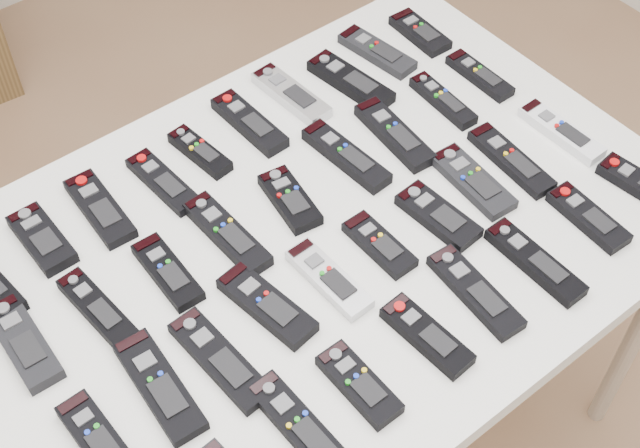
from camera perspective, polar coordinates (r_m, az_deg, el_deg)
ground at (r=2.20m, az=-1.90°, el=-13.95°), size 4.00×4.00×0.00m
table at (r=1.60m, az=0.00°, el=-1.78°), size 1.25×0.88×0.78m
remote_1 at (r=1.60m, az=-17.36°, el=-0.93°), size 0.06×0.15×0.02m
remote_2 at (r=1.62m, az=-13.90°, el=0.97°), size 0.06×0.18×0.02m
remote_3 at (r=1.64m, az=-10.02°, el=2.67°), size 0.06×0.17×0.02m
remote_4 at (r=1.68m, az=-7.69°, el=4.60°), size 0.06×0.15×0.02m
remote_5 at (r=1.73m, az=-4.54°, el=6.48°), size 0.06×0.18×0.02m
remote_6 at (r=1.78m, az=-1.87°, el=8.27°), size 0.07×0.19×0.02m
remote_7 at (r=1.81m, az=1.97°, el=9.11°), size 0.08×0.20×0.02m
remote_8 at (r=1.88m, az=3.67°, el=10.94°), size 0.08×0.18×0.02m
remote_9 at (r=1.94m, az=6.42°, el=12.08°), size 0.06×0.15×0.02m
remote_10 at (r=1.48m, az=-18.45°, el=-7.21°), size 0.06×0.18×0.02m
remote_11 at (r=1.49m, az=-14.05°, el=-5.29°), size 0.06×0.18×0.02m
remote_12 at (r=1.51m, az=-9.73°, el=-3.04°), size 0.06×0.16×0.02m
remote_13 at (r=1.54m, az=-5.96°, el=-0.63°), size 0.06×0.20×0.02m
remote_14 at (r=1.59m, az=-1.94°, el=1.57°), size 0.08×0.15×0.02m
remote_15 at (r=1.66m, az=1.68°, el=4.37°), size 0.06×0.20×0.02m
remote_16 at (r=1.70m, az=4.79°, el=5.75°), size 0.07×0.20×0.02m
remote_17 at (r=1.78m, az=7.87°, el=7.83°), size 0.05×0.16×0.02m
remote_18 at (r=1.85m, az=10.18°, el=9.34°), size 0.04×0.16×0.02m
remote_19 at (r=1.37m, az=-14.10°, el=-13.13°), size 0.06×0.15×0.02m
remote_20 at (r=1.39m, az=-10.22°, el=-10.17°), size 0.07×0.20×0.02m
remote_21 at (r=1.40m, az=-6.42°, el=-8.62°), size 0.07×0.20×0.02m
remote_22 at (r=1.45m, az=-3.42°, el=-5.20°), size 0.08×0.19×0.02m
remote_23 at (r=1.48m, az=0.57°, el=-3.53°), size 0.06×0.17×0.02m
remote_24 at (r=1.53m, az=3.82°, el=-1.32°), size 0.05×0.14×0.02m
remote_25 at (r=1.57m, az=7.57°, el=0.51°), size 0.07×0.16×0.02m
remote_26 at (r=1.64m, az=9.75°, el=2.71°), size 0.07×0.18×0.02m
remote_27 at (r=1.69m, az=12.13°, el=4.02°), size 0.06×0.19×0.02m
remote_28 at (r=1.77m, az=15.19°, el=5.73°), size 0.05×0.18×0.02m
remote_31 at (r=1.34m, az=-1.18°, el=-12.95°), size 0.06×0.21×0.02m
remote_32 at (r=1.37m, az=2.51°, el=-10.21°), size 0.05×0.15×0.02m
remote_33 at (r=1.42m, az=6.85°, el=-7.10°), size 0.06×0.17×0.02m
remote_34 at (r=1.48m, az=9.91°, el=-4.29°), size 0.07×0.20×0.02m
remote_35 at (r=1.54m, az=13.60°, el=-2.36°), size 0.05×0.19×0.02m
remote_36 at (r=1.63m, az=16.79°, el=0.41°), size 0.06×0.16×0.02m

